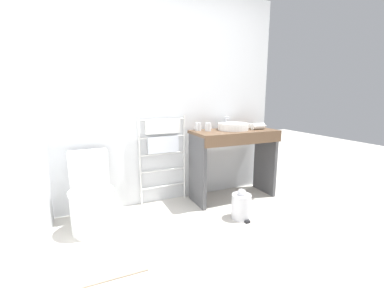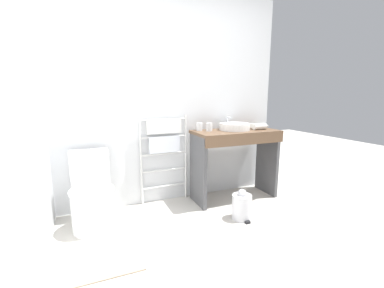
{
  "view_description": "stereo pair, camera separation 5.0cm",
  "coord_description": "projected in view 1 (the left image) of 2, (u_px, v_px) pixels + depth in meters",
  "views": [
    {
      "loc": [
        -0.96,
        -1.29,
        1.29
      ],
      "look_at": [
        -0.01,
        0.88,
        0.83
      ],
      "focal_mm": 24.0,
      "sensor_mm": 36.0,
      "label": 1
    },
    {
      "loc": [
        -0.92,
        -1.31,
        1.29
      ],
      "look_at": [
        -0.01,
        0.88,
        0.83
      ],
      "focal_mm": 24.0,
      "sensor_mm": 36.0,
      "label": 2
    }
  ],
  "objects": [
    {
      "name": "vanity_counter",
      "position": [
        234.0,
        152.0,
        3.14
      ],
      "size": [
        1.03,
        0.49,
        0.86
      ],
      "color": "brown",
      "rests_on": "ground_plane"
    },
    {
      "name": "ground_plane",
      "position": [
        244.0,
        283.0,
        1.78
      ],
      "size": [
        12.0,
        12.0,
        0.0
      ],
      "primitive_type": "plane",
      "color": "beige"
    },
    {
      "name": "trash_bin",
      "position": [
        241.0,
        206.0,
        2.69
      ],
      "size": [
        0.2,
        0.24,
        0.32
      ],
      "color": "silver",
      "rests_on": "ground_plane"
    },
    {
      "name": "sink_basin",
      "position": [
        233.0,
        126.0,
        3.13
      ],
      "size": [
        0.37,
        0.37,
        0.08
      ],
      "color": "white",
      "rests_on": "vanity_counter"
    },
    {
      "name": "towel_radiator",
      "position": [
        163.0,
        142.0,
        2.99
      ],
      "size": [
        0.57,
        0.06,
        1.04
      ],
      "color": "silver",
      "rests_on": "ground_plane"
    },
    {
      "name": "wall_side",
      "position": [
        16.0,
        102.0,
        1.73
      ],
      "size": [
        0.12,
        2.35,
        2.47
      ],
      "primitive_type": "cube",
      "color": "silver",
      "rests_on": "ground_plane"
    },
    {
      "name": "hair_dryer",
      "position": [
        258.0,
        126.0,
        3.18
      ],
      "size": [
        0.23,
        0.17,
        0.08
      ],
      "color": "white",
      "rests_on": "vanity_counter"
    },
    {
      "name": "toilet",
      "position": [
        92.0,
        199.0,
        2.48
      ],
      "size": [
        0.41,
        0.55,
        0.74
      ],
      "color": "white",
      "rests_on": "ground_plane"
    },
    {
      "name": "cup_near_edge",
      "position": [
        208.0,
        127.0,
        3.03
      ],
      "size": [
        0.07,
        0.07,
        0.1
      ],
      "color": "white",
      "rests_on": "vanity_counter"
    },
    {
      "name": "wall_back",
      "position": [
        167.0,
        99.0,
        3.03
      ],
      "size": [
        2.82,
        0.12,
        2.47
      ],
      "primitive_type": "cube",
      "color": "silver",
      "rests_on": "ground_plane"
    },
    {
      "name": "bath_mat",
      "position": [
        106.0,
        265.0,
        1.95
      ],
      "size": [
        0.56,
        0.36,
        0.01
      ],
      "primitive_type": "cube",
      "color": "gray",
      "rests_on": "ground_plane"
    },
    {
      "name": "cup_near_wall",
      "position": [
        198.0,
        127.0,
        3.05
      ],
      "size": [
        0.07,
        0.07,
        0.09
      ],
      "color": "white",
      "rests_on": "vanity_counter"
    },
    {
      "name": "faucet",
      "position": [
        226.0,
        121.0,
        3.26
      ],
      "size": [
        0.02,
        0.1,
        0.16
      ],
      "color": "silver",
      "rests_on": "vanity_counter"
    }
  ]
}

